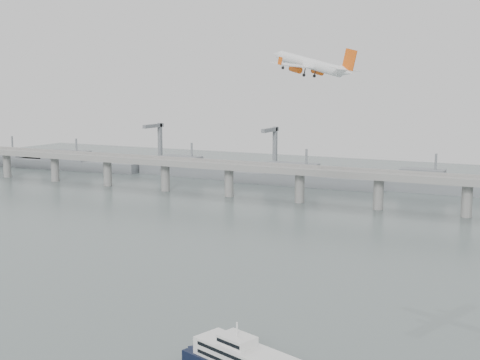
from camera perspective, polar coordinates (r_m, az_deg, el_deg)
The scene contains 4 objects.
ground at distance 219.22m, azimuth -6.52°, elevation -11.30°, with size 900.00×900.00×0.00m, color slate.
bridge at distance 393.75m, azimuth 9.26°, elevation 0.20°, with size 800.00×22.00×23.90m.
distant_fleet at distance 517.81m, azimuth -5.09°, elevation 1.00°, with size 453.00×60.90×40.00m.
airliner at distance 252.52m, azimuth 6.37°, elevation 10.17°, with size 41.13×38.50×12.64m.
Camera 1 is at (112.81, -172.60, 74.42)m, focal length 48.00 mm.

